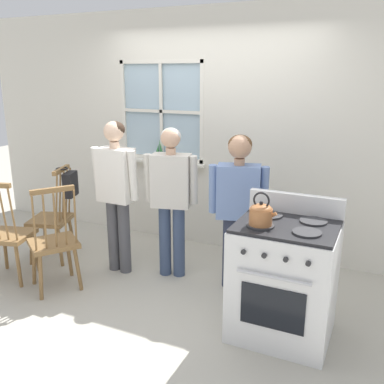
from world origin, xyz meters
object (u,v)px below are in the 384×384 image
object	(u,v)px
stove	(284,279)
handbag	(70,184)
chair_by_window	(52,219)
chair_center_cluster	(7,236)
potted_plant	(159,154)
kettle	(261,213)
person_teen_center	(171,190)
person_adult_right	(238,197)
chair_near_wall	(54,243)
person_elderly_left	(116,184)

from	to	relation	value
stove	handbag	distance (m)	2.48
chair_by_window	chair_center_cluster	size ratio (longest dim) A/B	1.00
stove	handbag	size ratio (longest dim) A/B	3.53
potted_plant	kettle	bearing A→B (deg)	-41.66
chair_by_window	person_teen_center	bearing A→B (deg)	79.33
kettle	potted_plant	bearing A→B (deg)	138.34
stove	potted_plant	distance (m)	2.39
person_adult_right	potted_plant	xyz separation A→B (m)	(-1.28, 0.79, 0.16)
chair_by_window	stove	bearing A→B (deg)	63.40
chair_by_window	chair_near_wall	xyz separation A→B (m)	(0.50, -0.52, 0.00)
stove	person_adult_right	bearing A→B (deg)	135.12
handbag	chair_near_wall	bearing A→B (deg)	-65.05
chair_near_wall	potted_plant	world-z (taller)	potted_plant
chair_near_wall	potted_plant	distance (m)	1.69
person_adult_right	stove	size ratio (longest dim) A/B	1.36
chair_center_cluster	person_adult_right	size ratio (longest dim) A/B	0.70
person_teen_center	potted_plant	distance (m)	1.04
person_teen_center	stove	world-z (taller)	person_teen_center
handbag	person_teen_center	bearing A→B (deg)	6.46
person_adult_right	kettle	world-z (taller)	person_adult_right
chair_by_window	person_elderly_left	distance (m)	0.95
handbag	person_elderly_left	bearing A→B (deg)	-1.49
person_teen_center	kettle	distance (m)	1.29
person_teen_center	person_elderly_left	bearing A→B (deg)	-178.89
person_elderly_left	handbag	bearing A→B (deg)	179.71
person_adult_right	person_elderly_left	bearing A→B (deg)	173.40
person_teen_center	stove	size ratio (longest dim) A/B	1.39
chair_by_window	potted_plant	world-z (taller)	potted_plant
kettle	stove	bearing A→B (deg)	38.03
person_teen_center	potted_plant	size ratio (longest dim) A/B	5.88
chair_by_window	person_adult_right	size ratio (longest dim) A/B	0.70
chair_near_wall	kettle	size ratio (longest dim) A/B	4.21
chair_center_cluster	person_teen_center	distance (m)	1.68
person_adult_right	potted_plant	world-z (taller)	person_adult_right
chair_near_wall	kettle	world-z (taller)	kettle
stove	person_elderly_left	bearing A→B (deg)	167.53
chair_by_window	chair_near_wall	world-z (taller)	same
person_teen_center	handbag	world-z (taller)	person_teen_center
stove	chair_center_cluster	bearing A→B (deg)	-175.18
chair_by_window	stove	world-z (taller)	stove
chair_by_window	handbag	xyz separation A→B (m)	(0.22, 0.08, 0.41)
person_elderly_left	stove	world-z (taller)	person_elderly_left
chair_near_wall	chair_center_cluster	distance (m)	0.56
chair_by_window	person_teen_center	xyz separation A→B (m)	(1.37, 0.21, 0.44)
chair_near_wall	stove	size ratio (longest dim) A/B	0.96
chair_near_wall	chair_center_cluster	xyz separation A→B (m)	(-0.55, -0.04, 0.00)
chair_by_window	chair_center_cluster	distance (m)	0.57
handbag	chair_by_window	bearing A→B (deg)	-160.72
chair_near_wall	person_elderly_left	size ratio (longest dim) A/B	0.67
chair_near_wall	person_elderly_left	bearing A→B (deg)	-174.27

